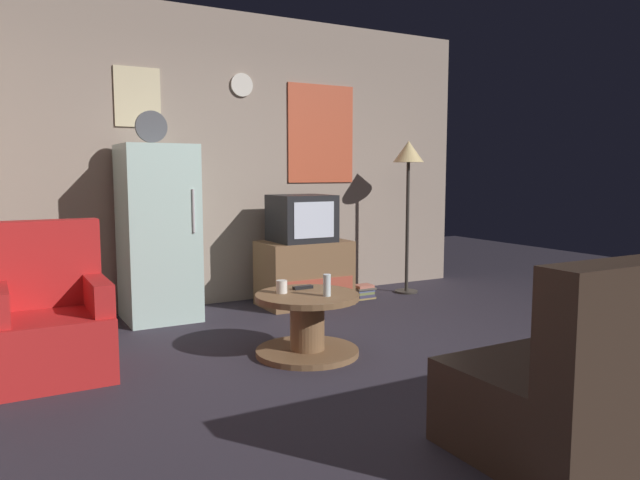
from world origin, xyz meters
The scene contains 13 objects.
ground_plane centered at (0.00, 0.00, 0.00)m, with size 12.00×12.00×0.00m, color #2D2833.
wall_with_art centered at (0.01, 2.45, 1.40)m, with size 5.20×0.12×2.78m.
fridge centered at (-0.89, 2.04, 0.75)m, with size 0.60×0.62×1.77m.
tv_stand centered at (0.47, 1.93, 0.31)m, with size 0.84×0.53×0.61m.
crt_tv centered at (0.44, 1.93, 0.83)m, with size 0.54×0.51×0.44m.
standing_lamp centered at (1.68, 1.92, 1.36)m, with size 0.32×0.32×1.59m.
coffee_table centered at (-0.26, 0.51, 0.22)m, with size 0.72×0.72×0.43m.
wine_glass centered at (-0.18, 0.37, 0.51)m, with size 0.05×0.05×0.15m, color silver.
mug_ceramic_white centered at (-0.40, 0.61, 0.48)m, with size 0.08×0.08×0.09m, color silver.
remote_control centered at (-0.20, 0.67, 0.44)m, with size 0.15×0.04×0.02m, color black.
armchair centered at (-1.86, 0.93, 0.34)m, with size 0.68×0.68×0.96m.
couch centered at (0.47, -1.41, 0.31)m, with size 1.70×0.80×0.92m.
book_stack centered at (1.11, 1.88, 0.07)m, with size 0.21×0.16×0.14m.
Camera 1 is at (-2.15, -3.08, 1.27)m, focal length 33.58 mm.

